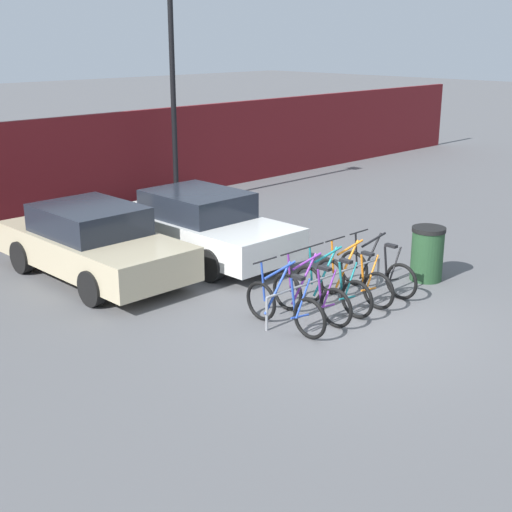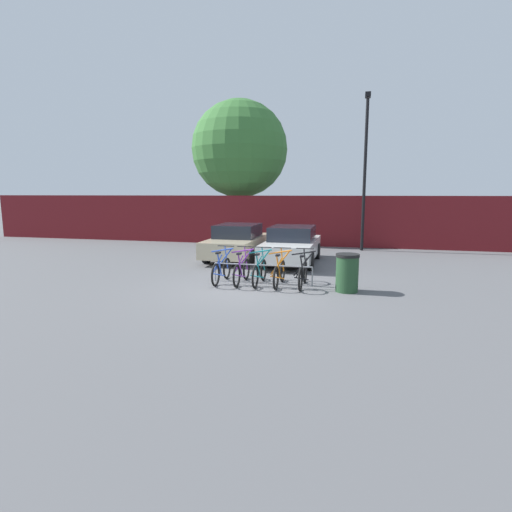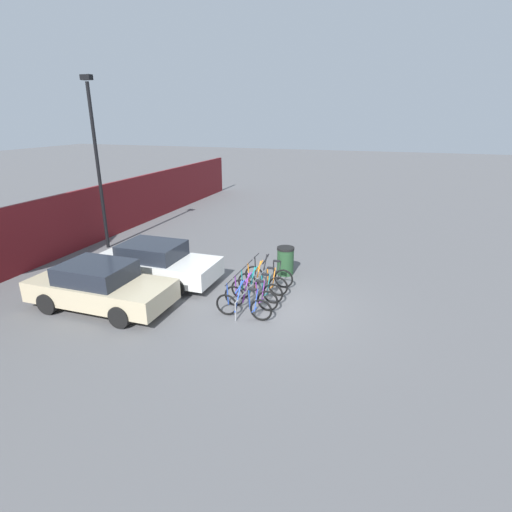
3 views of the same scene
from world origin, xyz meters
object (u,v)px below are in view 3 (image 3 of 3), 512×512
bicycle_orange (262,283)px  car_beige (100,286)px  bicycle_purple (251,297)px  bike_rack (253,286)px  trash_bin (285,261)px  lamp_post (97,158)px  bicycle_blue (244,306)px  bicycle_black (269,275)px  bicycle_teal (257,290)px  car_white (155,263)px

bicycle_orange → car_beige: car_beige is taller
bicycle_purple → bike_rack: bearing=14.1°
bike_rack → trash_bin: 2.47m
car_beige → lamp_post: 6.93m
bicycle_orange → car_beige: size_ratio=0.40×
bicycle_blue → bicycle_orange: bearing=-2.2°
bicycle_orange → lamp_post: (2.43, 7.97, 3.48)m
bicycle_purple → bicycle_orange: same height
trash_bin → bicycle_black: bearing=168.1°
bicycle_blue → lamp_post: bearing=60.2°
bike_rack → car_beige: 4.58m
bicycle_purple → bicycle_teal: bearing=-0.1°
bike_rack → bicycle_blue: size_ratio=1.74×
bicycle_blue → bicycle_purple: size_ratio=1.00×
bicycle_orange → bicycle_teal: bearing=176.4°
bike_rack → car_beige: (-1.97, 4.13, 0.22)m
trash_bin → bike_rack: bearing=170.5°
bicycle_black → car_beige: bearing=129.4°
bike_rack → lamp_post: 9.03m
bicycle_black → car_white: size_ratio=0.39×
bicycle_blue → car_white: bearing=66.1°
bicycle_purple → car_beige: size_ratio=0.40×
bike_rack → bicycle_teal: size_ratio=1.74×
bike_rack → bicycle_blue: bicycle_blue is taller
bicycle_black → car_white: car_white is taller
bike_rack → bicycle_black: 1.23m
bicycle_blue → bicycle_teal: size_ratio=1.00×
bike_rack → bicycle_purple: bicycle_purple is taller
bicycle_black → car_white: 3.94m
trash_bin → bicycle_purple: bearing=175.1°
bike_rack → bicycle_teal: 0.18m
bicycle_blue → bicycle_teal: same height
bicycle_black → lamp_post: 8.88m
lamp_post → bicycle_black: bearing=-102.4°
bicycle_orange → bicycle_purple: bearing=176.4°
bicycle_black → car_beige: size_ratio=0.40×
bicycle_purple → bicycle_black: same height
bicycle_blue → lamp_post: 9.65m
bike_rack → bicycle_orange: bicycle_orange is taller
bicycle_orange → trash_bin: bearing=-11.4°
bicycle_black → car_white: bearing=106.1°
bicycle_black → bicycle_orange: bearing=-177.2°
trash_bin → bicycle_teal: bearing=174.1°
bicycle_black → bicycle_teal: bearing=-177.2°
bicycle_purple → bicycle_teal: 0.54m
bicycle_teal → car_beige: car_beige is taller
car_white → bicycle_purple: bearing=-103.2°
bicycle_orange → lamp_post: size_ratio=0.24×
bicycle_blue → bicycle_orange: (1.75, 0.00, 0.00)m
bicycle_orange → trash_bin: 1.92m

